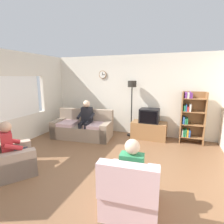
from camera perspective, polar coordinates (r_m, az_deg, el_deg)
ground_plane at (r=4.20m, az=-4.12°, el=-16.90°), size 12.00×12.00×0.00m
back_wall_assembly at (r=6.25m, az=5.95°, el=5.43°), size 6.20×0.17×2.70m
left_wall_assembly at (r=5.61m, az=-31.78°, el=3.00°), size 0.12×5.80×2.70m
couch at (r=5.99m, az=-9.36°, el=-5.05°), size 1.99×1.09×0.90m
tv_stand at (r=5.92m, az=11.74°, el=-5.75°), size 1.10×0.56×0.54m
tv at (r=5.78m, az=11.90°, el=-1.16°), size 0.60×0.49×0.44m
bookshelf at (r=5.82m, az=23.94°, el=-1.50°), size 0.68×0.36×1.55m
floor_lamp at (r=5.91m, az=6.40°, el=6.05°), size 0.28×0.28×1.85m
armchair_near_window at (r=4.32m, az=-30.09°, el=-13.41°), size 1.17×1.18×0.90m
armchair_near_bookshelf at (r=2.93m, az=6.16°, el=-24.17°), size 0.87×0.94×0.90m
person_on_couch at (r=5.71m, az=-8.42°, el=-1.83°), size 0.54×0.57×1.24m
person_in_left_armchair at (r=4.21m, az=-29.30°, el=-9.34°), size 0.62×0.64×1.12m
person_in_right_armchair at (r=2.83m, az=6.63°, el=-17.95°), size 0.53×0.56×1.12m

